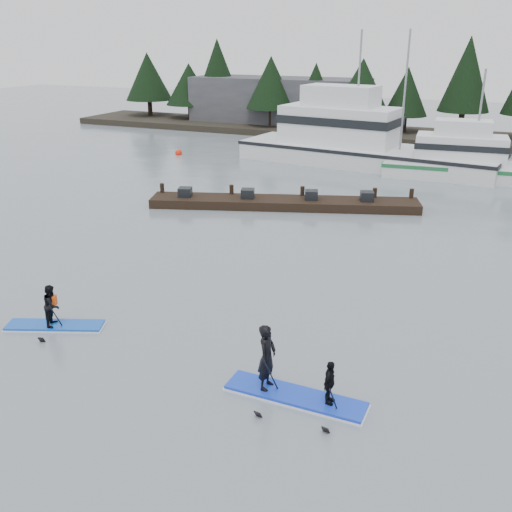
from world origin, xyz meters
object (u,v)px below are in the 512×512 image
at_px(paddleboard_solo, 53,312).
at_px(paddleboard_duo, 289,376).
at_px(fishing_boat_large, 359,153).
at_px(fishing_boat_medium, 476,171).
at_px(floating_dock, 284,203).

height_order(paddleboard_solo, paddleboard_duo, paddleboard_duo).
distance_m(fishing_boat_large, paddleboard_duo, 30.09).
xyz_separation_m(fishing_boat_medium, floating_dock, (-9.21, -11.50, -0.29)).
relative_size(fishing_boat_large, paddleboard_duo, 5.18).
height_order(fishing_boat_medium, paddleboard_solo, fishing_boat_medium).
relative_size(fishing_boat_large, floating_dock, 1.31).
distance_m(paddleboard_solo, paddleboard_duo, 8.29).
height_order(fishing_boat_medium, floating_dock, fishing_boat_medium).
bearing_deg(paddleboard_duo, paddleboard_solo, 176.82).
xyz_separation_m(fishing_boat_large, paddleboard_solo, (-2.68, -29.01, -0.26)).
height_order(floating_dock, paddleboard_duo, paddleboard_duo).
relative_size(floating_dock, paddleboard_duo, 3.96).
height_order(fishing_boat_large, floating_dock, fishing_boat_large).
relative_size(fishing_boat_medium, floating_dock, 0.88).
distance_m(floating_dock, paddleboard_duo, 17.81).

